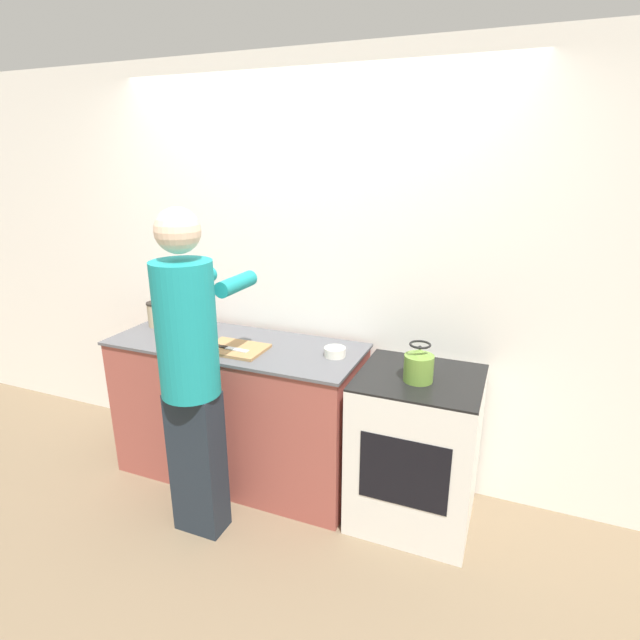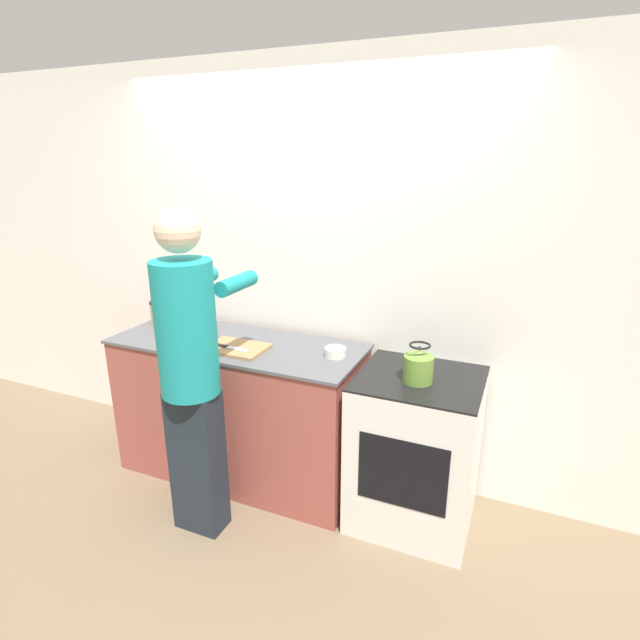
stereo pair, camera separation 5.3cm
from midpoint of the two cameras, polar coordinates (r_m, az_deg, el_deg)
name	(u,v)px [view 2 (the right image)]	position (r m, az deg, el deg)	size (l,w,h in m)	color
ground_plane	(267,511)	(3.20, -5.59, -20.94)	(12.00, 12.00, 0.00)	#7A664C
wall_back	(312,275)	(3.17, -0.43, 5.16)	(8.00, 0.05, 2.60)	white
counter	(240,409)	(3.31, -8.69, -10.04)	(1.59, 0.62, 0.92)	#9E4C42
oven	(415,450)	(2.95, 11.36, -14.34)	(0.66, 0.61, 0.89)	silver
person	(191,365)	(2.67, -14.02, -4.98)	(0.34, 0.58, 1.79)	#1F2832
cutting_board	(237,348)	(3.00, -9.02, -3.18)	(0.35, 0.26, 0.02)	#A87A4C
knife	(230,347)	(2.98, -9.70, -3.12)	(0.24, 0.05, 0.01)	silver
kettle	(418,366)	(2.65, 11.75, -5.16)	(0.16, 0.16, 0.21)	olive
bowl_prep	(335,352)	(2.86, 2.29, -3.68)	(0.12, 0.12, 0.05)	silver
bowl_mixing	(202,324)	(3.41, -12.91, -0.49)	(0.18, 0.18, 0.06)	#9E4738
canister_jar	(160,313)	(3.54, -17.42, 0.76)	(0.13, 0.13, 0.17)	tan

